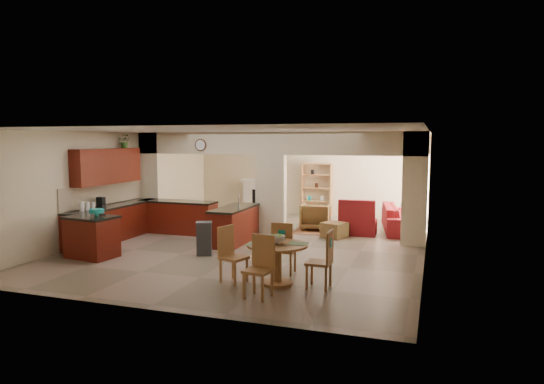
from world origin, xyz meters
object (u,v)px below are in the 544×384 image
(sofa, at_px, (402,218))
(kitchen_island, at_px, (92,237))
(dining_table, at_px, (277,258))
(armchair, at_px, (315,217))

(sofa, bearing_deg, kitchen_island, 121.67)
(kitchen_island, xyz_separation_m, sofa, (6.28, 5.41, -0.09))
(dining_table, bearing_deg, kitchen_island, 172.06)
(armchair, bearing_deg, kitchen_island, 44.48)
(dining_table, xyz_separation_m, armchair, (-0.62, 5.46, -0.11))
(kitchen_island, height_order, sofa, kitchen_island)
(kitchen_island, xyz_separation_m, armchair, (3.90, 4.83, -0.08))
(dining_table, distance_m, sofa, 6.30)
(kitchen_island, relative_size, dining_table, 1.06)
(kitchen_island, distance_m, sofa, 8.29)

